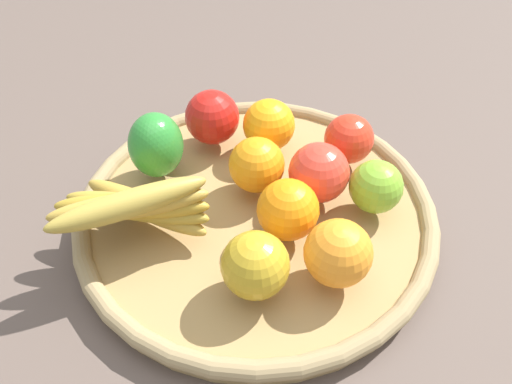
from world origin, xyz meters
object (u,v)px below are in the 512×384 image
Objects in this scene: apple_3 at (212,117)px; banana_bunch at (134,206)px; orange_1 at (257,165)px; orange_3 at (269,125)px; apple_2 at (349,139)px; apple_1 at (376,187)px; apple_0 at (255,265)px; orange_0 at (288,210)px; apple_4 at (320,175)px; orange_2 at (338,253)px; bell_pepper at (156,145)px.

apple_3 is 0.20m from banana_bunch.
orange_1 and orange_3 have the same top height.
apple_2 is 0.88× the size of apple_3.
apple_2 is 0.10m from apple_1.
orange_1 is 0.12m from apple_3.
apple_0 is 0.09m from orange_0.
orange_1 is at bearing 12.62° from apple_2.
orange_3 is at bearing -145.52° from banana_bunch.
apple_3 is 0.19m from apple_4.
orange_2 is (0.08, 0.19, 0.00)m from apple_2.
apple_2 is 0.16m from orange_0.
apple_2 is at bearing 156.00° from apple_3.
orange_2 is 0.12m from apple_4.
banana_bunch is 0.18m from orange_0.
banana_bunch is at bearing 18.26° from orange_1.
banana_bunch reaches higher than apple_4.
banana_bunch is at bearing 34.48° from orange_3.
orange_2 is at bearing 96.04° from orange_3.
orange_0 is (0.11, 0.12, 0.00)m from apple_2.
apple_1 is 0.36× the size of banana_bunch.
orange_2 is 1.03× the size of orange_3.
bell_pepper is 1.16× the size of apple_3.
apple_0 reaches higher than orange_1.
apple_3 reaches higher than orange_0.
apple_1 is (-0.08, -0.09, -0.00)m from orange_2.
orange_3 is at bearing 116.36° from bell_pepper.
apple_2 is at bearing -131.75° from apple_0.
bell_pepper is 0.14m from orange_1.
apple_4 is (-0.04, 0.12, 0.00)m from orange_3.
orange_1 is 0.98× the size of orange_0.
orange_1 is at bearing 111.35° from apple_3.
orange_3 is 0.99× the size of orange_0.
orange_0 is at bearing 103.46° from orange_1.
banana_bunch is 2.40× the size of apple_4.
apple_4 reaches higher than apple_0.
apple_0 is 1.03× the size of orange_1.
orange_3 is at bearing -94.39° from orange_0.
orange_1 is 0.08m from apple_4.
orange_1 is at bearing -101.79° from apple_0.
orange_3 and orange_0 have the same top height.
apple_4 is at bearing 82.95° from bell_pepper.
apple_3 and apple_4 have the same top height.
banana_bunch is at bearing 3.55° from apple_4.
orange_2 is 0.17m from orange_1.
orange_2 is (-0.18, 0.22, -0.01)m from bell_pepper.
banana_bunch is at bearing 54.86° from apple_3.
orange_2 reaches higher than apple_0.
orange_2 is at bearing 110.59° from apple_3.
orange_0 is at bearing 107.97° from apple_3.
apple_2 is 0.21m from orange_2.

